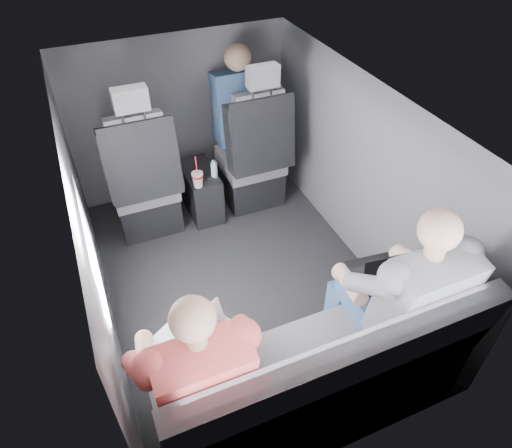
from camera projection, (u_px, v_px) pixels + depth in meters
name	position (u px, v px, depth m)	size (l,w,h in m)	color
floor	(241.00, 281.00, 3.28)	(2.60, 2.60, 0.00)	black
ceiling	(235.00, 107.00, 2.40)	(2.60, 2.60, 0.00)	#B2B2AD
panel_left	(90.00, 246.00, 2.57)	(0.02, 2.60, 1.35)	#56565B
panel_right	(361.00, 175.00, 3.11)	(0.02, 2.60, 1.35)	#56565B
panel_front	(181.00, 117.00, 3.75)	(1.80, 0.02, 1.35)	#56565B
panel_back	(350.00, 383.00, 1.93)	(1.80, 0.02, 1.35)	#56565B
side_window	(92.00, 250.00, 2.22)	(0.02, 0.75, 0.42)	white
seatbelt	(262.00, 127.00, 3.36)	(0.05, 0.01, 0.65)	black
front_seat_left	(144.00, 187.00, 3.47)	(0.52, 0.58, 1.26)	black
front_seat_right	(253.00, 162.00, 3.74)	(0.52, 0.58, 1.26)	black
center_console	(201.00, 191.00, 3.76)	(0.24, 0.48, 0.41)	black
rear_bench	(316.00, 382.00, 2.33)	(1.60, 0.57, 0.92)	slate
soda_cup	(198.00, 179.00, 3.43)	(0.09, 0.09, 0.26)	white
water_bottle	(214.00, 170.00, 3.53)	(0.05, 0.05, 0.15)	#A6C5E1
laptop_white	(193.00, 338.00, 2.14)	(0.45, 0.51, 0.27)	silver
laptop_black	(379.00, 273.00, 2.47)	(0.34, 0.32, 0.23)	black
passenger_rear_left	(196.00, 372.00, 2.02)	(0.50, 0.62, 1.21)	#39383E
passenger_rear_right	(399.00, 296.00, 2.33)	(0.53, 0.65, 1.27)	navy
passenger_front_right	(239.00, 109.00, 3.68)	(0.41, 0.41, 0.85)	navy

